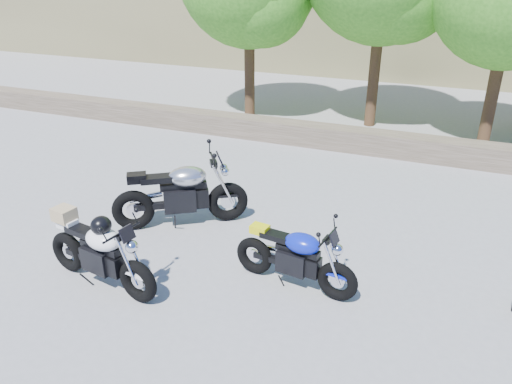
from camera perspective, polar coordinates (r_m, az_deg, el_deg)
ground at (r=7.33m, az=-4.43°, el=-8.14°), size 90.00×90.00×0.00m
stone_wall at (r=11.93m, az=7.29°, el=6.42°), size 22.00×0.55×0.50m
silver_bike at (r=8.19m, az=-8.50°, el=-0.29°), size 1.94×1.38×1.12m
white_bike at (r=6.92m, az=-17.52°, el=-6.45°), size 1.92×0.64×1.06m
blue_bike at (r=6.65m, az=4.53°, el=-7.52°), size 1.78×0.56×0.89m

